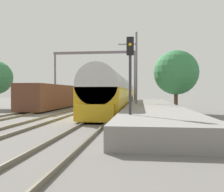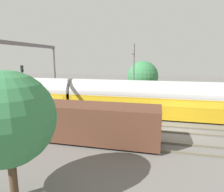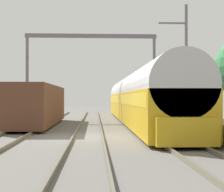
% 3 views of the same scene
% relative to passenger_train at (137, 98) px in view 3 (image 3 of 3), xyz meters
% --- Properties ---
extents(ground, '(120.00, 120.00, 0.00)m').
position_rel_passenger_train_xyz_m(ground, '(-3.82, -11.45, -1.97)').
color(ground, '#66635E').
extents(track_far_west, '(1.51, 60.00, 0.16)m').
position_rel_passenger_train_xyz_m(track_far_west, '(-7.64, -11.45, -1.89)').
color(track_far_west, '#66614E').
rests_on(track_far_west, ground).
extents(track_west, '(1.52, 60.00, 0.16)m').
position_rel_passenger_train_xyz_m(track_west, '(-3.82, -11.45, -1.89)').
color(track_west, '#66614E').
rests_on(track_west, ground).
extents(track_east, '(1.51, 60.00, 0.16)m').
position_rel_passenger_train_xyz_m(track_east, '(0.00, -11.45, -1.89)').
color(track_east, '#66614E').
rests_on(track_east, ground).
extents(platform, '(4.40, 28.00, 0.90)m').
position_rel_passenger_train_xyz_m(platform, '(3.82, -9.45, -1.52)').
color(platform, gray).
rests_on(platform, ground).
extents(passenger_train, '(2.93, 32.85, 3.82)m').
position_rel_passenger_train_xyz_m(passenger_train, '(0.00, 0.00, 0.00)').
color(passenger_train, gold).
rests_on(passenger_train, ground).
extents(freight_car, '(2.80, 13.00, 2.70)m').
position_rel_passenger_train_xyz_m(freight_car, '(-7.64, -3.58, -0.50)').
color(freight_car, '#563323').
rests_on(freight_car, ground).
extents(person_crossing, '(0.46, 0.36, 1.73)m').
position_rel_passenger_train_xyz_m(person_crossing, '(1.68, -2.27, -0.94)').
color(person_crossing, '#282828').
rests_on(person_crossing, ground).
extents(railway_signal_far, '(0.36, 0.30, 5.40)m').
position_rel_passenger_train_xyz_m(railway_signal_far, '(1.92, 8.15, 1.46)').
color(railway_signal_far, '#2D2D33').
rests_on(railway_signal_far, ground).
extents(catenary_gantry, '(12.04, 0.28, 7.86)m').
position_rel_passenger_train_xyz_m(catenary_gantry, '(-3.82, 3.42, 3.62)').
color(catenary_gantry, slate).
rests_on(catenary_gantry, ground).
extents(catenary_pole_east_mid, '(1.90, 0.20, 8.00)m').
position_rel_passenger_train_xyz_m(catenary_pole_east_mid, '(2.35, -6.80, 2.18)').
color(catenary_pole_east_mid, slate).
rests_on(catenary_pole_east_mid, ground).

